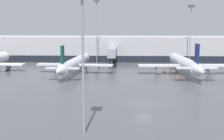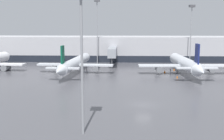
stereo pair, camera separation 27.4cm
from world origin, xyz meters
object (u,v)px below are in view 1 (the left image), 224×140
(traffic_cone_2, at_px, (165,71))
(apron_light_mast_0, at_px, (82,19))
(apron_light_mast_2, at_px, (191,18))
(traffic_cone_4, at_px, (174,69))
(apron_light_mast_3, at_px, (97,14))
(parked_jet_0, at_px, (185,64))
(traffic_cone_0, at_px, (177,77))
(parked_jet_2, at_px, (75,63))

(traffic_cone_2, relative_size, apron_light_mast_0, 0.04)
(apron_light_mast_2, bearing_deg, traffic_cone_2, -122.87)
(traffic_cone_4, xyz_separation_m, apron_light_mast_3, (-24.09, 14.06, 16.56))
(traffic_cone_2, bearing_deg, parked_jet_0, -26.37)
(apron_light_mast_2, bearing_deg, traffic_cone_4, -120.37)
(traffic_cone_0, bearing_deg, apron_light_mast_0, -116.14)
(traffic_cone_4, height_order, apron_light_mast_0, apron_light_mast_0)
(parked_jet_2, height_order, traffic_cone_2, parked_jet_2)
(apron_light_mast_3, bearing_deg, parked_jet_2, -102.60)
(apron_light_mast_0, bearing_deg, apron_light_mast_3, 93.76)
(parked_jet_0, relative_size, apron_light_mast_2, 1.63)
(parked_jet_0, bearing_deg, traffic_cone_4, 12.61)
(traffic_cone_0, distance_m, apron_light_mast_3, 38.38)
(apron_light_mast_2, xyz_separation_m, apron_light_mast_3, (-31.48, 1.46, 1.37))
(parked_jet_2, height_order, apron_light_mast_3, apron_light_mast_3)
(parked_jet_0, xyz_separation_m, traffic_cone_0, (-3.09, -5.62, -2.55))
(parked_jet_0, distance_m, apron_light_mast_0, 49.66)
(apron_light_mast_0, distance_m, apron_light_mast_2, 68.14)
(parked_jet_0, bearing_deg, apron_light_mast_2, -18.78)
(apron_light_mast_3, bearing_deg, traffic_cone_2, -40.98)
(parked_jet_2, relative_size, traffic_cone_0, 49.60)
(parked_jet_2, relative_size, traffic_cone_2, 46.08)
(traffic_cone_4, bearing_deg, parked_jet_0, -75.15)
(parked_jet_0, distance_m, parked_jet_2, 30.21)
(parked_jet_0, height_order, parked_jet_2, parked_jet_0)
(traffic_cone_2, xyz_separation_m, apron_light_mast_3, (-20.76, 18.03, 16.49))
(traffic_cone_0, distance_m, apron_light_mast_0, 44.14)
(parked_jet_0, xyz_separation_m, traffic_cone_4, (-1.72, 6.48, -2.60))
(traffic_cone_2, bearing_deg, parked_jet_2, -176.36)
(parked_jet_0, distance_m, traffic_cone_0, 6.91)
(parked_jet_0, bearing_deg, parked_jet_2, 86.05)
(traffic_cone_0, height_order, apron_light_mast_3, apron_light_mast_3)
(apron_light_mast_0, distance_m, apron_light_mast_3, 64.08)
(parked_jet_2, bearing_deg, apron_light_mast_0, -164.77)
(traffic_cone_2, distance_m, apron_light_mast_3, 32.06)
(traffic_cone_2, bearing_deg, traffic_cone_4, 50.06)
(parked_jet_0, xyz_separation_m, apron_light_mast_2, (5.67, 19.08, 12.59))
(traffic_cone_2, bearing_deg, traffic_cone_0, -76.48)
(traffic_cone_0, bearing_deg, traffic_cone_4, 83.51)
(traffic_cone_0, height_order, traffic_cone_2, traffic_cone_2)
(traffic_cone_2, xyz_separation_m, apron_light_mast_2, (10.71, 16.58, 15.11))
(traffic_cone_2, height_order, apron_light_mast_3, apron_light_mast_3)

